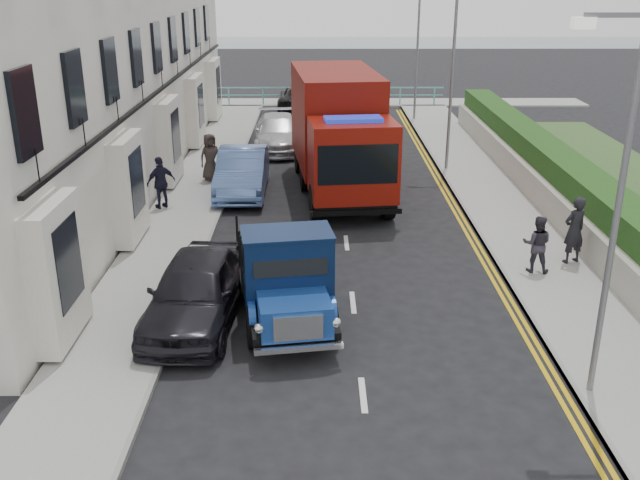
# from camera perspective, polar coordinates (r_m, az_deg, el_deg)

# --- Properties ---
(ground) EXTENTS (120.00, 120.00, 0.00)m
(ground) POSITION_cam_1_polar(r_m,az_deg,el_deg) (15.57, 3.00, -8.24)
(ground) COLOR black
(ground) RESTS_ON ground
(pavement_west) EXTENTS (2.40, 38.00, 0.12)m
(pavement_west) POSITION_cam_1_polar(r_m,az_deg,el_deg) (24.18, -10.57, 2.45)
(pavement_west) COLOR gray
(pavement_west) RESTS_ON ground
(pavement_east) EXTENTS (2.60, 38.00, 0.12)m
(pavement_east) POSITION_cam_1_polar(r_m,az_deg,el_deg) (24.58, 14.30, 2.45)
(pavement_east) COLOR gray
(pavement_east) RESTS_ON ground
(promenade) EXTENTS (30.00, 2.50, 0.12)m
(promenade) POSITION_cam_1_polar(r_m,az_deg,el_deg) (43.24, 0.91, 10.92)
(promenade) COLOR gray
(promenade) RESTS_ON ground
(sea_plane) EXTENTS (120.00, 120.00, 0.00)m
(sea_plane) POSITION_cam_1_polar(r_m,az_deg,el_deg) (73.97, 0.43, 15.06)
(sea_plane) COLOR #4E5D6A
(sea_plane) RESTS_ON ground
(garden_east) EXTENTS (1.45, 28.00, 1.75)m
(garden_east) POSITION_cam_1_polar(r_m,az_deg,el_deg) (24.89, 18.74, 4.23)
(garden_east) COLOR #B2AD9E
(garden_east) RESTS_ON ground
(seafront_railing) EXTENTS (13.00, 0.08, 1.11)m
(seafront_railing) POSITION_cam_1_polar(r_m,az_deg,el_deg) (42.36, 0.94, 11.42)
(seafront_railing) COLOR #59B2A5
(seafront_railing) RESTS_ON ground
(lamp_near) EXTENTS (1.23, 0.18, 7.00)m
(lamp_near) POSITION_cam_1_polar(r_m,az_deg,el_deg) (13.12, 22.41, 3.47)
(lamp_near) COLOR slate
(lamp_near) RESTS_ON ground
(lamp_mid) EXTENTS (1.23, 0.18, 7.00)m
(lamp_mid) POSITION_cam_1_polar(r_m,az_deg,el_deg) (28.26, 10.31, 13.32)
(lamp_mid) COLOR slate
(lamp_mid) RESTS_ON ground
(lamp_far) EXTENTS (1.23, 0.18, 7.00)m
(lamp_far) POSITION_cam_1_polar(r_m,az_deg,el_deg) (38.08, 7.63, 15.36)
(lamp_far) COLOR slate
(lamp_far) RESTS_ON ground
(bedford_lorry) EXTENTS (2.61, 5.06, 2.29)m
(bedford_lorry) POSITION_cam_1_polar(r_m,az_deg,el_deg) (15.80, -2.65, -3.48)
(bedford_lorry) COLOR black
(bedford_lorry) RESTS_ON ground
(red_lorry) EXTENTS (3.56, 8.24, 4.19)m
(red_lorry) POSITION_cam_1_polar(r_m,az_deg,el_deg) (25.43, 1.49, 8.78)
(red_lorry) COLOR black
(red_lorry) RESTS_ON ground
(parked_car_front) EXTENTS (2.21, 4.78, 1.58)m
(parked_car_front) POSITION_cam_1_polar(r_m,az_deg,el_deg) (16.31, -9.90, -4.01)
(parked_car_front) COLOR black
(parked_car_front) RESTS_ON ground
(parked_car_mid) EXTENTS (1.74, 4.83, 1.59)m
(parked_car_mid) POSITION_cam_1_polar(r_m,az_deg,el_deg) (25.64, -6.24, 5.46)
(parked_car_mid) COLOR #5576B6
(parked_car_mid) RESTS_ON ground
(parked_car_rear) EXTENTS (2.39, 5.18, 1.47)m
(parked_car_rear) POSITION_cam_1_polar(r_m,az_deg,el_deg) (32.04, -3.39, 8.56)
(parked_car_rear) COLOR silver
(parked_car_rear) RESTS_ON ground
(seafront_car_left) EXTENTS (2.30, 4.91, 1.36)m
(seafront_car_left) POSITION_cam_1_polar(r_m,az_deg,el_deg) (41.17, -1.67, 11.28)
(seafront_car_left) COLOR black
(seafront_car_left) RESTS_ON ground
(seafront_car_right) EXTENTS (1.70, 3.84, 1.28)m
(seafront_car_right) POSITION_cam_1_polar(r_m,az_deg,el_deg) (35.87, 2.51, 9.76)
(seafront_car_right) COLOR #A9A9AD
(seafront_car_right) RESTS_ON ground
(pedestrian_east_near) EXTENTS (0.79, 0.67, 1.85)m
(pedestrian_east_near) POSITION_cam_1_polar(r_m,az_deg,el_deg) (20.19, 19.68, 0.77)
(pedestrian_east_near) COLOR black
(pedestrian_east_near) RESTS_ON pavement_east
(pedestrian_east_far) EXTENTS (0.87, 0.76, 1.53)m
(pedestrian_east_far) POSITION_cam_1_polar(r_m,az_deg,el_deg) (19.33, 16.96, -0.30)
(pedestrian_east_far) COLOR #302D37
(pedestrian_east_far) RESTS_ON pavement_east
(pedestrian_west_near) EXTENTS (1.06, 0.95, 1.73)m
(pedestrian_west_near) POSITION_cam_1_polar(r_m,az_deg,el_deg) (24.07, -12.60, 4.51)
(pedestrian_west_near) COLOR black
(pedestrian_west_near) RESTS_ON pavement_west
(pedestrian_west_far) EXTENTS (1.02, 0.94, 1.75)m
(pedestrian_west_far) POSITION_cam_1_polar(r_m,az_deg,el_deg) (27.03, -8.77, 6.59)
(pedestrian_west_far) COLOR #372E28
(pedestrian_west_far) RESTS_ON pavement_west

